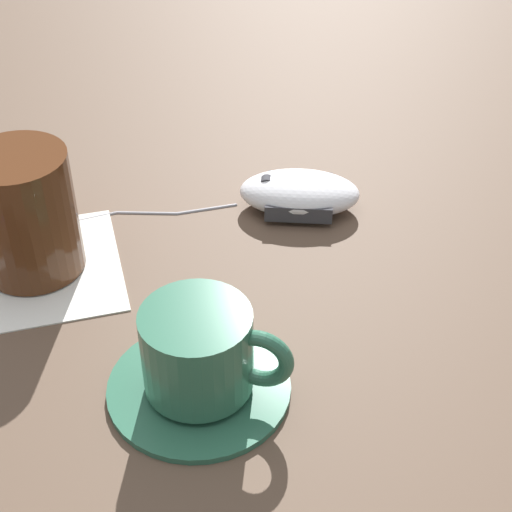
% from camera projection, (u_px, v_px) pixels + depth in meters
% --- Properties ---
extents(ground_plane, '(3.00, 3.00, 0.00)m').
position_uv_depth(ground_plane, '(129.00, 311.00, 0.59)').
color(ground_plane, brown).
extents(saucer, '(0.12, 0.12, 0.01)m').
position_uv_depth(saucer, '(199.00, 385.00, 0.52)').
color(saucer, '#2D664C').
rests_on(saucer, ground).
extents(coffee_cup, '(0.07, 0.10, 0.06)m').
position_uv_depth(coffee_cup, '(201.00, 350.00, 0.50)').
color(coffee_cup, '#2D664C').
rests_on(coffee_cup, saucer).
extents(computer_mouse, '(0.06, 0.11, 0.03)m').
position_uv_depth(computer_mouse, '(299.00, 193.00, 0.68)').
color(computer_mouse, silver).
rests_on(computer_mouse, ground).
extents(mouse_cable, '(0.07, 0.30, 0.00)m').
position_uv_depth(mouse_cable, '(57.00, 224.00, 0.67)').
color(mouse_cable, gray).
rests_on(mouse_cable, ground).
extents(napkin_under_glass, '(0.17, 0.17, 0.00)m').
position_uv_depth(napkin_under_glass, '(34.00, 270.00, 0.62)').
color(napkin_under_glass, silver).
rests_on(napkin_under_glass, ground).
extents(drinking_glass, '(0.08, 0.08, 0.10)m').
position_uv_depth(drinking_glass, '(25.00, 213.00, 0.60)').
color(drinking_glass, '#4C2814').
rests_on(drinking_glass, napkin_under_glass).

